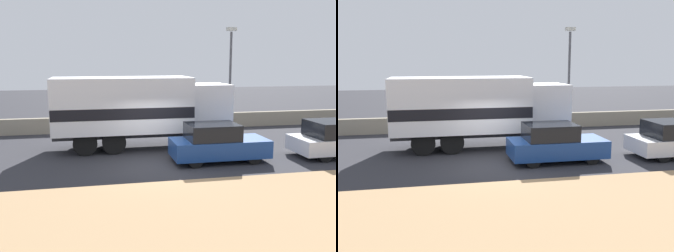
% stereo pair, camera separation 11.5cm
% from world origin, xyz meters
% --- Properties ---
extents(ground_plane, '(80.00, 80.00, 0.00)m').
position_xyz_m(ground_plane, '(0.00, 0.00, 0.00)').
color(ground_plane, '#2D2D33').
extents(dirt_shoulder_foreground, '(60.00, 6.83, 0.04)m').
position_xyz_m(dirt_shoulder_foreground, '(0.00, -5.59, 0.02)').
color(dirt_shoulder_foreground, tan).
rests_on(dirt_shoulder_foreground, ground_plane).
extents(stone_wall_backdrop, '(60.00, 0.35, 0.90)m').
position_xyz_m(stone_wall_backdrop, '(0.00, 7.55, 0.45)').
color(stone_wall_backdrop, gray).
rests_on(stone_wall_backdrop, ground_plane).
extents(street_lamp, '(0.56, 0.28, 5.98)m').
position_xyz_m(street_lamp, '(5.55, 6.76, 3.53)').
color(street_lamp, '#4C4C51').
rests_on(street_lamp, ground_plane).
extents(box_truck, '(8.18, 2.48, 3.36)m').
position_xyz_m(box_truck, '(-0.41, 2.99, 1.92)').
color(box_truck, silver).
rests_on(box_truck, ground_plane).
extents(car_hatchback, '(3.95, 1.74, 1.58)m').
position_xyz_m(car_hatchback, '(2.49, 0.05, 0.77)').
color(car_hatchback, navy).
rests_on(car_hatchback, ground_plane).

